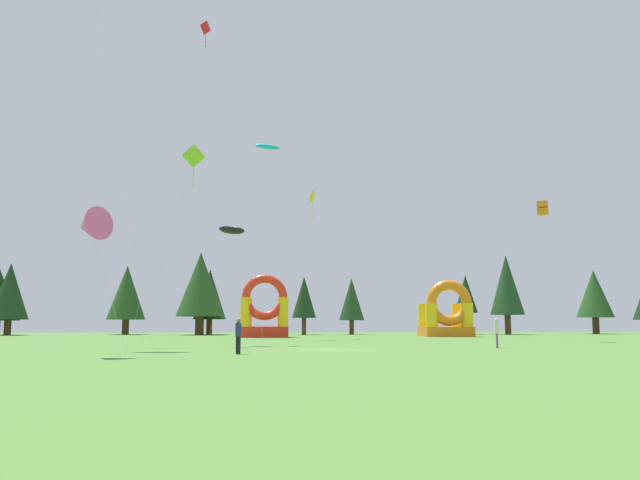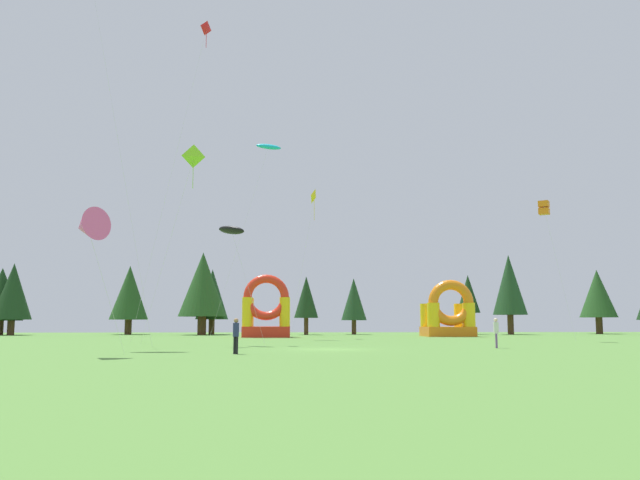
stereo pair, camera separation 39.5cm
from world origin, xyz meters
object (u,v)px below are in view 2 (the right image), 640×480
at_px(kite_yellow_diamond, 315,198).
at_px(person_near_camera, 236,333).
at_px(kite_red_diamond, 206,34).
at_px(kite_orange_box, 544,208).
at_px(person_far_side, 496,330).
at_px(kite_cyan_parafoil, 269,147).
at_px(kite_pink_delta, 87,226).
at_px(inflatable_red_slide, 449,317).
at_px(inflatable_orange_dome, 266,315).
at_px(kite_black_parafoil, 231,230).
at_px(kite_lime_diamond, 193,158).

height_order(kite_yellow_diamond, person_near_camera, kite_yellow_diamond).
relative_size(kite_red_diamond, kite_orange_box, 2.21).
xyz_separation_m(kite_red_diamond, person_far_side, (19.43, -12.08, -23.96)).
height_order(person_far_side, person_near_camera, person_far_side).
relative_size(kite_red_diamond, kite_cyan_parafoil, 1.38).
xyz_separation_m(kite_orange_box, kite_pink_delta, (-31.51, -21.32, -4.97)).
distance_m(kite_yellow_diamond, kite_pink_delta, 35.62).
distance_m(kite_pink_delta, inflatable_red_slide, 47.55).
relative_size(kite_red_diamond, kite_pink_delta, 3.69).
distance_m(kite_yellow_diamond, inflatable_orange_dome, 12.99).
xyz_separation_m(kite_yellow_diamond, person_near_camera, (-5.62, -31.02, -12.80)).
bearing_deg(kite_pink_delta, kite_black_parafoil, 66.62).
distance_m(kite_pink_delta, person_near_camera, 8.85).
xyz_separation_m(kite_pink_delta, kite_cyan_parafoil, (8.08, 30.16, 12.27)).
height_order(kite_black_parafoil, person_near_camera, kite_black_parafoil).
xyz_separation_m(kite_cyan_parafoil, inflatable_red_slide, (19.53, 8.34, -16.31)).
bearing_deg(person_near_camera, kite_red_diamond, -32.81).
height_order(kite_lime_diamond, kite_orange_box, kite_lime_diamond).
relative_size(kite_black_parafoil, kite_yellow_diamond, 0.58).
distance_m(kite_black_parafoil, kite_cyan_parafoil, 19.76).
bearing_deg(kite_pink_delta, kite_lime_diamond, 77.13).
relative_size(kite_yellow_diamond, inflatable_red_slide, 2.39).
bearing_deg(person_far_side, kite_yellow_diamond, 40.62).
height_order(kite_lime_diamond, person_near_camera, kite_lime_diamond).
bearing_deg(kite_cyan_parafoil, inflatable_orange_dome, 91.77).
bearing_deg(kite_black_parafoil, inflatable_orange_dome, 84.79).
bearing_deg(kite_orange_box, person_near_camera, -140.72).
bearing_deg(kite_orange_box, kite_pink_delta, -145.92).
distance_m(kite_red_diamond, kite_cyan_parafoil, 13.27).
bearing_deg(kite_yellow_diamond, inflatable_red_slide, 22.34).
bearing_deg(kite_black_parafoil, person_far_side, -19.40).
bearing_deg(person_near_camera, person_far_side, -112.66).
distance_m(kite_black_parafoil, kite_pink_delta, 14.89).
height_order(kite_black_parafoil, kite_yellow_diamond, kite_yellow_diamond).
xyz_separation_m(kite_yellow_diamond, kite_orange_box, (18.80, -11.05, -2.72)).
bearing_deg(person_far_side, kite_cyan_parafoil, 51.70).
xyz_separation_m(kite_lime_diamond, inflatable_red_slide, (24.50, 24.87, -10.89)).
distance_m(person_near_camera, inflatable_red_slide, 42.45).
relative_size(kite_lime_diamond, kite_orange_box, 1.17).
relative_size(kite_lime_diamond, inflatable_red_slide, 2.26).
distance_m(kite_pink_delta, inflatable_orange_dome, 36.96).
xyz_separation_m(kite_orange_box, inflatable_red_slide, (-3.89, 17.18, -9.01)).
distance_m(kite_lime_diamond, person_far_side, 23.49).
distance_m(kite_yellow_diamond, kite_cyan_parafoil, 6.88).
relative_size(kite_yellow_diamond, kite_orange_box, 1.24).
bearing_deg(kite_black_parafoil, kite_pink_delta, -113.38).
height_order(kite_orange_box, kite_cyan_parafoil, kite_cyan_parafoil).
xyz_separation_m(kite_orange_box, kite_cyan_parafoil, (-23.43, 8.84, 7.30)).
xyz_separation_m(kite_pink_delta, inflatable_red_slide, (27.62, 38.50, -4.04)).
xyz_separation_m(person_far_side, inflatable_red_slide, (5.16, 30.76, 1.05)).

